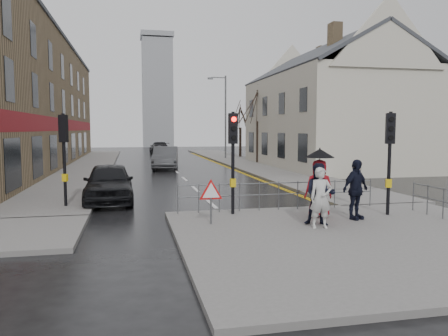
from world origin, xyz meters
name	(u,v)px	position (x,y,z in m)	size (l,w,h in m)	color
ground	(228,219)	(0.00, 0.00, 0.00)	(120.00, 120.00, 0.00)	black
near_pavement	(367,238)	(3.00, -3.50, 0.07)	(10.00, 9.00, 0.14)	#605E5B
left_pavement	(88,165)	(-6.50, 23.00, 0.07)	(4.00, 44.00, 0.14)	#605E5B
right_pavement	(238,161)	(6.50, 25.00, 0.07)	(4.00, 40.00, 0.14)	#605E5B
pavement_bridge_right	(361,197)	(6.50, 3.00, 0.07)	(4.00, 4.20, 0.14)	#605E5B
pavement_stub_left	(7,234)	(-6.50, -1.00, 0.07)	(4.00, 4.20, 0.14)	#605E5B
building_left_terrace	(9,102)	(-12.00, 22.00, 5.00)	(8.00, 42.00, 10.00)	#8F7552
building_right_cream	(328,106)	(12.00, 18.00, 4.78)	(9.00, 16.40, 10.10)	beige
church_tower	(157,94)	(1.50, 62.00, 9.00)	(5.00, 5.00, 18.00)	gray
traffic_signal_near_left	(233,145)	(0.20, 0.20, 2.46)	(0.28, 0.27, 3.40)	black
traffic_signal_near_right	(390,145)	(5.20, -1.00, 2.46)	(0.34, 0.33, 3.40)	black
traffic_signal_far_left	(64,143)	(-5.50, 3.00, 2.46)	(0.34, 0.33, 3.40)	black
guard_railing_front	(279,189)	(1.95, 0.60, 0.86)	(7.14, 0.04, 1.00)	#595B5E
warning_sign	(211,194)	(-0.80, -1.21, 1.04)	(0.80, 0.07, 1.35)	#595B5E
street_lamp	(224,111)	(5.82, 28.00, 4.71)	(1.83, 0.25, 8.00)	#595B5E
tree_near	(258,104)	(7.50, 22.00, 5.14)	(2.40, 2.40, 6.58)	#31231B
tree_far	(240,115)	(8.00, 30.00, 4.42)	(2.40, 2.40, 5.64)	#31231B
pedestrian_a	(321,198)	(2.17, -2.38, 1.01)	(0.64, 0.42, 1.75)	beige
pedestrian_b	(320,194)	(2.31, -2.01, 1.06)	(0.89, 0.69, 1.83)	black
pedestrian_with_umbrella	(319,181)	(2.80, -0.87, 1.30)	(0.98, 0.96, 2.21)	maroon
pedestrian_d	(356,189)	(3.76, -1.46, 1.09)	(1.11, 0.46, 1.89)	black
car_parked	(109,183)	(-4.00, 4.33, 0.80)	(1.89, 4.70, 1.60)	black
car_mid	(166,158)	(-0.57, 18.91, 0.83)	(1.76, 5.06, 1.67)	#3E3F42
car_far	(159,148)	(0.21, 38.19, 0.74)	(2.07, 5.08, 1.47)	black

